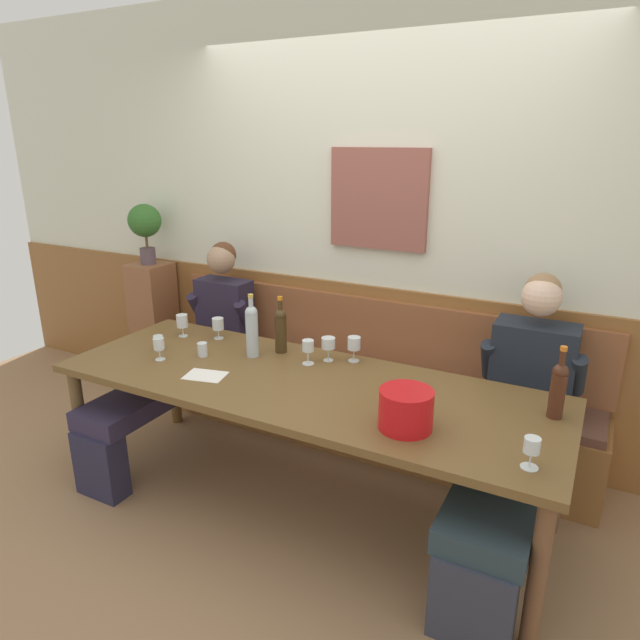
# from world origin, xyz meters

# --- Properties ---
(ground_plane) EXTENTS (6.80, 6.80, 0.02)m
(ground_plane) POSITION_xyz_m (0.00, 0.00, -0.01)
(ground_plane) COLOR #936E4C
(ground_plane) RESTS_ON ground
(room_wall_back) EXTENTS (6.80, 0.12, 2.80)m
(room_wall_back) POSITION_xyz_m (0.00, 1.09, 1.40)
(room_wall_back) COLOR silver
(room_wall_back) RESTS_ON ground
(wood_wainscot_panel) EXTENTS (6.80, 0.03, 1.01)m
(wood_wainscot_panel) POSITION_xyz_m (0.00, 1.04, 0.51)
(wood_wainscot_panel) COLOR brown
(wood_wainscot_panel) RESTS_ON ground
(wall_bench) EXTENTS (2.93, 0.42, 0.94)m
(wall_bench) POSITION_xyz_m (0.00, 0.83, 0.28)
(wall_bench) COLOR brown
(wall_bench) RESTS_ON ground
(dining_table) EXTENTS (2.63, 0.92, 0.73)m
(dining_table) POSITION_xyz_m (0.00, 0.08, 0.67)
(dining_table) COLOR brown
(dining_table) RESTS_ON ground
(person_center_right_seat) EXTENTS (0.49, 1.36, 1.25)m
(person_center_right_seat) POSITION_xyz_m (-1.03, 0.40, 0.59)
(person_center_right_seat) COLOR #25243C
(person_center_right_seat) RESTS_ON ground
(person_center_left_seat) EXTENTS (0.53, 1.37, 1.26)m
(person_center_left_seat) POSITION_xyz_m (1.03, 0.43, 0.61)
(person_center_left_seat) COLOR #2F3241
(person_center_left_seat) RESTS_ON ground
(ice_bucket) EXTENTS (0.23, 0.23, 0.18)m
(ice_bucket) POSITION_xyz_m (0.64, -0.13, 0.82)
(ice_bucket) COLOR red
(ice_bucket) RESTS_ON dining_table
(wine_bottle_green_tall) EXTENTS (0.07, 0.07, 0.33)m
(wine_bottle_green_tall) POSITION_xyz_m (-0.30, 0.38, 0.88)
(wine_bottle_green_tall) COLOR #3E2D16
(wine_bottle_green_tall) RESTS_ON dining_table
(wine_bottle_clear_water) EXTENTS (0.07, 0.07, 0.34)m
(wine_bottle_clear_water) POSITION_xyz_m (1.20, 0.28, 0.87)
(wine_bottle_clear_water) COLOR #472415
(wine_bottle_clear_water) RESTS_ON dining_table
(wine_bottle_amber_mid) EXTENTS (0.07, 0.07, 0.37)m
(wine_bottle_amber_mid) POSITION_xyz_m (-0.41, 0.25, 0.89)
(wine_bottle_amber_mid) COLOR #B0BFC7
(wine_bottle_amber_mid) RESTS_ON dining_table
(wine_glass_left_end) EXTENTS (0.06, 0.06, 0.13)m
(wine_glass_left_end) POSITION_xyz_m (-0.84, -0.04, 0.82)
(wine_glass_left_end) COLOR silver
(wine_glass_left_end) RESTS_ON dining_table
(wine_glass_mid_left) EXTENTS (0.07, 0.07, 0.14)m
(wine_glass_mid_left) POSITION_xyz_m (-0.08, 0.30, 0.83)
(wine_glass_mid_left) COLOR silver
(wine_glass_mid_left) RESTS_ON dining_table
(wine_glass_by_bottle) EXTENTS (0.07, 0.07, 0.13)m
(wine_glass_by_bottle) POSITION_xyz_m (-0.77, 0.40, 0.82)
(wine_glass_by_bottle) COLOR silver
(wine_glass_by_bottle) RESTS_ON dining_table
(wine_glass_near_bucket) EXTENTS (0.07, 0.07, 0.14)m
(wine_glass_near_bucket) POSITION_xyz_m (-0.99, 0.32, 0.83)
(wine_glass_near_bucket) COLOR silver
(wine_glass_near_bucket) RESTS_ON dining_table
(wine_glass_mid_right) EXTENTS (0.07, 0.07, 0.13)m
(wine_glass_mid_right) POSITION_xyz_m (1.16, -0.20, 0.82)
(wine_glass_mid_right) COLOR silver
(wine_glass_mid_right) RESTS_ON dining_table
(wine_glass_center_rear) EXTENTS (0.07, 0.07, 0.14)m
(wine_glass_center_rear) POSITION_xyz_m (0.13, 0.45, 0.83)
(wine_glass_center_rear) COLOR silver
(wine_glass_center_rear) RESTS_ON dining_table
(wine_glass_center_front) EXTENTS (0.08, 0.08, 0.14)m
(wine_glass_center_front) POSITION_xyz_m (-0.00, 0.39, 0.83)
(wine_glass_center_front) COLOR silver
(wine_glass_center_front) RESTS_ON dining_table
(water_tumbler_right) EXTENTS (0.06, 0.06, 0.09)m
(water_tumbler_right) POSITION_xyz_m (-0.95, 0.07, 0.78)
(water_tumbler_right) COLOR silver
(water_tumbler_right) RESTS_ON dining_table
(water_tumbler_left) EXTENTS (0.06, 0.06, 0.08)m
(water_tumbler_left) POSITION_xyz_m (-0.66, 0.12, 0.77)
(water_tumbler_left) COLOR silver
(water_tumbler_left) RESTS_ON dining_table
(tasting_sheet_left_guest) EXTENTS (0.24, 0.19, 0.00)m
(tasting_sheet_left_guest) POSITION_xyz_m (-0.48, -0.10, 0.73)
(tasting_sheet_left_guest) COLOR white
(tasting_sheet_left_guest) RESTS_ON dining_table
(corner_pedestal) EXTENTS (0.28, 0.28, 1.01)m
(corner_pedestal) POSITION_xyz_m (-1.77, 0.86, 0.51)
(corner_pedestal) COLOR brown
(corner_pedestal) RESTS_ON ground
(potted_plant) EXTENTS (0.24, 0.24, 0.45)m
(potted_plant) POSITION_xyz_m (-1.77, 0.86, 1.31)
(potted_plant) COLOR #53434B
(potted_plant) RESTS_ON corner_pedestal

